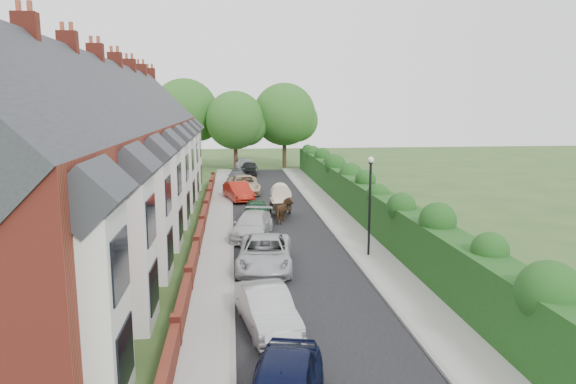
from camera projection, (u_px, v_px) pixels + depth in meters
name	position (u px, v px, depth m)	size (l,w,h in m)	color
ground	(315.00, 287.00, 22.01)	(140.00, 140.00, 0.00)	#2D4C1E
road	(280.00, 227.00, 32.73)	(6.00, 58.00, 0.02)	black
pavement_hedge_side	(343.00, 224.00, 33.16)	(2.20, 58.00, 0.12)	#98958F
pavement_house_side	(219.00, 228.00, 32.30)	(1.70, 58.00, 0.12)	#98958F
kerb_hedge_side	(327.00, 225.00, 33.05)	(0.18, 58.00, 0.13)	gray
kerb_house_side	(232.00, 227.00, 32.39)	(0.18, 58.00, 0.13)	gray
hedge	(371.00, 200.00, 33.10)	(2.10, 58.00, 2.85)	#193D13
terrace_row	(104.00, 161.00, 29.86)	(9.05, 40.50, 11.50)	maroon
garden_wall_row	(202.00, 225.00, 31.15)	(0.35, 40.35, 1.10)	maroon
lamppost	(370.00, 194.00, 25.73)	(0.32, 0.32, 5.16)	black
tree_far_left	(238.00, 122.00, 60.02)	(7.14, 6.80, 9.29)	#332316
tree_far_right	(287.00, 116.00, 62.53)	(7.98, 7.60, 10.31)	#332316
tree_far_back	(188.00, 114.00, 62.16)	(8.40, 8.00, 10.82)	#332316
car_silver_a	(267.00, 309.00, 17.81)	(1.52, 4.37, 1.44)	#9E9EA2
car_silver_b	(265.00, 253.00, 24.29)	(2.53, 5.49, 1.52)	#B4B7BC
car_white	(252.00, 225.00, 30.12)	(2.01, 4.95, 1.44)	#BABABA
car_green	(257.00, 211.00, 34.03)	(1.67, 4.15, 1.41)	#113A20
car_red	(238.00, 191.00, 41.70)	(1.58, 4.54, 1.50)	#9F1D11
car_beige	(244.00, 185.00, 44.93)	(2.59, 5.62, 1.56)	beige
car_grey	(237.00, 177.00, 50.71)	(1.78, 4.37, 1.27)	#4F5256
car_black	(249.00, 169.00, 56.18)	(1.83, 4.55, 1.55)	black
horse	(284.00, 211.00, 33.69)	(0.87, 1.91, 1.61)	#452C19
horse_cart	(281.00, 198.00, 35.63)	(1.44, 3.19, 2.30)	black
car_extra_far	(246.00, 166.00, 58.23)	(2.12, 5.22, 1.52)	#A6AAAD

